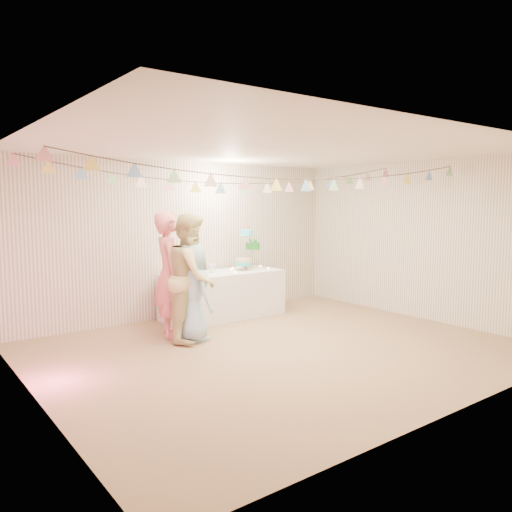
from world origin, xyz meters
TOP-DOWN VIEW (x-y plane):
  - floor at (0.00, 0.00)m, footprint 6.00×6.00m
  - ceiling at (0.00, 0.00)m, footprint 6.00×6.00m
  - back_wall at (0.00, 2.50)m, footprint 6.00×6.00m
  - front_wall at (0.00, -2.50)m, footprint 6.00×6.00m
  - left_wall at (-3.00, 0.00)m, footprint 5.00×5.00m
  - right_wall at (3.00, 0.00)m, footprint 5.00×5.00m
  - table at (0.41, 2.00)m, footprint 2.04×0.82m
  - cake_stand at (0.96, 2.05)m, footprint 0.64×0.38m
  - cake_bottom at (0.81, 1.99)m, footprint 0.31×0.31m
  - cake_middle at (1.14, 2.14)m, footprint 0.27×0.27m
  - cake_top_tier at (0.90, 2.02)m, footprint 0.25×0.25m
  - platter at (-0.12, 1.95)m, footprint 0.34×0.34m
  - posy at (0.22, 2.05)m, footprint 0.13×0.13m
  - person_adult_a at (-0.86, 1.46)m, footprint 0.62×0.76m
  - person_adult_b at (-0.70, 1.10)m, footprint 1.06×1.09m
  - person_child at (-0.71, 1.04)m, footprint 0.51×0.72m
  - bunting_back at (0.00, 1.10)m, footprint 5.60×1.10m
  - bunting_front at (0.00, -0.20)m, footprint 5.60×0.90m
  - tealight_0 at (-0.39, 1.85)m, footprint 0.04×0.04m
  - tealight_1 at (0.06, 2.18)m, footprint 0.04×0.04m
  - tealight_2 at (0.51, 1.78)m, footprint 0.04×0.04m
  - tealight_3 at (0.76, 2.22)m, footprint 0.04×0.04m
  - tealight_4 at (1.23, 1.82)m, footprint 0.04×0.04m
  - tealight_5 at (1.31, 2.15)m, footprint 0.04×0.04m
  - tealight_6 at (0.62, 2.06)m, footprint 0.04×0.04m

SIDE VIEW (x-z plane):
  - floor at x=0.00m, z-range 0.00..0.00m
  - table at x=0.41m, z-range 0.00..0.77m
  - person_child at x=-0.71m, z-range 0.00..1.37m
  - platter at x=-0.12m, z-range 0.75..0.77m
  - tealight_0 at x=-0.39m, z-range 0.77..0.80m
  - tealight_1 at x=0.06m, z-range 0.77..0.80m
  - tealight_2 at x=0.51m, z-range 0.77..0.80m
  - tealight_3 at x=0.76m, z-range 0.77..0.80m
  - tealight_4 at x=1.23m, z-range 0.77..0.80m
  - tealight_5 at x=1.31m, z-range 0.77..0.80m
  - tealight_6 at x=0.62m, z-range 0.77..0.80m
  - posy at x=0.22m, z-range 0.75..0.90m
  - cake_bottom at x=0.81m, z-range 0.76..0.91m
  - person_adult_b at x=-0.70m, z-range 0.00..1.77m
  - person_adult_a at x=-0.86m, z-range 0.00..1.80m
  - cake_middle at x=1.14m, z-range 1.00..1.22m
  - cake_stand at x=0.96m, z-range 0.75..1.47m
  - back_wall at x=0.00m, z-range 1.30..1.30m
  - front_wall at x=0.00m, z-range 1.30..1.30m
  - left_wall at x=-3.00m, z-range 1.30..1.30m
  - right_wall at x=3.00m, z-range 1.30..1.30m
  - cake_top_tier at x=0.90m, z-range 1.28..1.47m
  - bunting_front at x=0.00m, z-range 2.14..2.50m
  - bunting_back at x=0.00m, z-range 2.15..2.55m
  - ceiling at x=0.00m, z-range 2.60..2.60m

